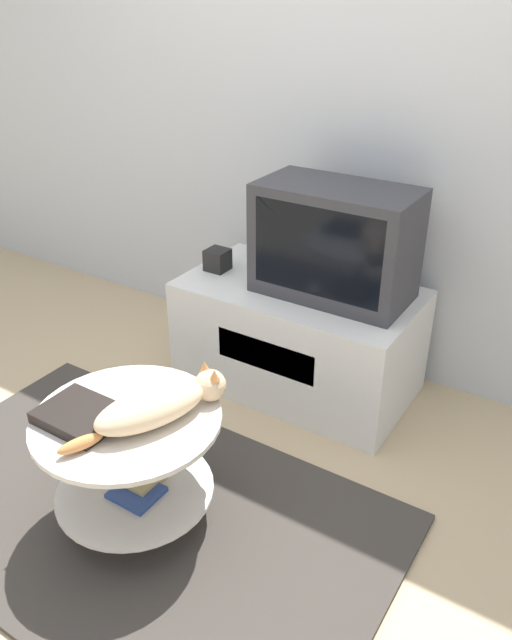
{
  "coord_description": "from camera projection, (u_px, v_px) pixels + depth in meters",
  "views": [
    {
      "loc": [
        1.28,
        -1.16,
        1.71
      ],
      "look_at": [
        0.19,
        0.54,
        0.61
      ],
      "focal_mm": 35.0,
      "sensor_mm": 36.0,
      "label": 1
    }
  ],
  "objects": [
    {
      "name": "tv",
      "position": [
        335.0,
        242.0,
        2.6
      ],
      "size": [
        0.66,
        0.35,
        0.48
      ],
      "color": "#333338",
      "rests_on": "tv_stand"
    },
    {
      "name": "speaker",
      "position": [
        217.0,
        260.0,
        2.92
      ],
      "size": [
        0.1,
        0.1,
        0.1
      ],
      "color": "black",
      "rests_on": "tv_stand"
    },
    {
      "name": "cat",
      "position": [
        159.0,
        404.0,
        1.98
      ],
      "size": [
        0.29,
        0.55,
        0.13
      ],
      "rotation": [
        0.0,
        0.0,
        1.19
      ],
      "color": "beige",
      "rests_on": "coffee_table"
    },
    {
      "name": "coffee_table",
      "position": [
        131.0,
        455.0,
        2.09
      ],
      "size": [
        0.62,
        0.62,
        0.45
      ],
      "color": "#B2B2B7",
      "rests_on": "rug"
    },
    {
      "name": "dvd_box",
      "position": [
        80.0,
        415.0,
        1.99
      ],
      "size": [
        0.26,
        0.2,
        0.04
      ],
      "color": "black",
      "rests_on": "coffee_table"
    },
    {
      "name": "wall_back",
      "position": [
        329.0,
        87.0,
        2.72
      ],
      "size": [
        8.0,
        0.05,
        2.6
      ],
      "color": "silver",
      "rests_on": "ground_plane"
    },
    {
      "name": "tv_stand",
      "position": [
        298.0,
        337.0,
        2.89
      ],
      "size": [
        1.06,
        0.59,
        0.51
      ],
      "color": "silver",
      "rests_on": "ground_plane"
    },
    {
      "name": "rug",
      "position": [
        131.0,
        510.0,
        2.27
      ],
      "size": [
        1.89,
        1.13,
        0.02
      ],
      "color": "#3D3833",
      "rests_on": "ground_plane"
    },
    {
      "name": "ground_plane",
      "position": [
        131.0,
        512.0,
        2.28
      ],
      "size": [
        12.0,
        12.0,
        0.0
      ],
      "primitive_type": "plane",
      "color": "tan"
    }
  ]
}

